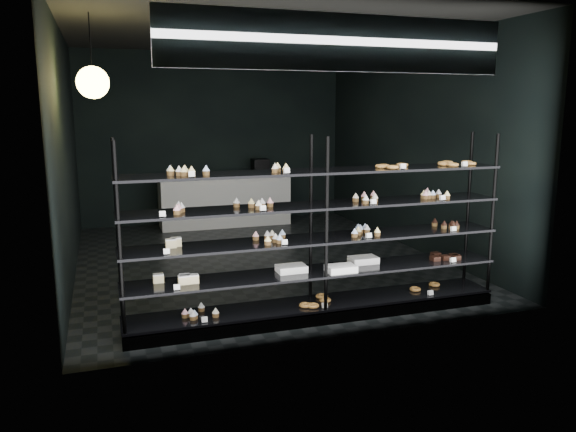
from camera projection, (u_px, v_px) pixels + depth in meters
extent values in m
cube|color=black|center=(257.00, 258.00, 8.23)|extent=(5.00, 6.00, 0.01)
cube|color=black|center=(254.00, 32.00, 7.62)|extent=(5.00, 6.00, 0.01)
cube|color=black|center=(215.00, 138.00, 10.72)|extent=(5.00, 0.01, 3.20)
cube|color=black|center=(342.00, 172.00, 5.13)|extent=(5.00, 0.01, 3.20)
cube|color=black|center=(66.00, 154.00, 7.15)|extent=(0.01, 6.00, 3.20)
cube|color=black|center=(411.00, 146.00, 8.70)|extent=(0.01, 6.00, 3.20)
cube|color=black|center=(318.00, 311.00, 5.94)|extent=(4.00, 0.50, 0.12)
cylinder|color=black|center=(120.00, 246.00, 4.94)|extent=(0.04, 0.04, 1.85)
cylinder|color=black|center=(118.00, 235.00, 5.35)|extent=(0.04, 0.04, 1.85)
cylinder|color=black|center=(327.00, 230.00, 5.56)|extent=(0.04, 0.04, 1.85)
cylinder|color=black|center=(311.00, 222.00, 5.97)|extent=(0.04, 0.04, 1.85)
cylinder|color=black|center=(492.00, 218.00, 6.17)|extent=(0.04, 0.04, 1.85)
cylinder|color=black|center=(468.00, 211.00, 6.58)|extent=(0.04, 0.04, 1.85)
cube|color=black|center=(318.00, 303.00, 5.92)|extent=(4.00, 0.50, 0.03)
cube|color=black|center=(318.00, 271.00, 5.85)|extent=(4.00, 0.50, 0.02)
cube|color=black|center=(318.00, 239.00, 5.79)|extent=(4.00, 0.50, 0.02)
cube|color=black|center=(319.00, 205.00, 5.72)|extent=(4.00, 0.50, 0.02)
cube|color=black|center=(319.00, 171.00, 5.65)|extent=(4.00, 0.50, 0.02)
cube|color=white|center=(193.00, 174.00, 5.07)|extent=(0.06, 0.04, 0.06)
cube|color=white|center=(289.00, 171.00, 5.36)|extent=(0.06, 0.04, 0.06)
cube|color=white|center=(404.00, 167.00, 5.75)|extent=(0.05, 0.04, 0.06)
cube|color=white|center=(466.00, 164.00, 5.98)|extent=(0.06, 0.04, 0.06)
cube|color=white|center=(165.00, 214.00, 5.06)|extent=(0.06, 0.04, 0.06)
cube|color=white|center=(260.00, 209.00, 5.34)|extent=(0.05, 0.04, 0.06)
cube|color=white|center=(377.00, 202.00, 5.72)|extent=(0.05, 0.04, 0.06)
cube|color=white|center=(439.00, 198.00, 5.95)|extent=(0.06, 0.04, 0.06)
cube|color=white|center=(166.00, 252.00, 5.13)|extent=(0.06, 0.04, 0.06)
cube|color=white|center=(281.00, 243.00, 5.47)|extent=(0.06, 0.04, 0.06)
cube|color=white|center=(371.00, 235.00, 5.77)|extent=(0.05, 0.04, 0.06)
cube|color=white|center=(455.00, 229.00, 6.09)|extent=(0.06, 0.04, 0.06)
cube|color=white|center=(181.00, 287.00, 5.23)|extent=(0.06, 0.04, 0.06)
cube|color=white|center=(451.00, 260.00, 6.14)|extent=(0.06, 0.04, 0.06)
cube|color=white|center=(200.00, 320.00, 5.35)|extent=(0.06, 0.04, 0.06)
cube|color=white|center=(328.00, 305.00, 5.76)|extent=(0.05, 0.04, 0.06)
cube|color=white|center=(434.00, 293.00, 6.15)|extent=(0.06, 0.04, 0.06)
cube|color=#0B153B|center=(340.00, 43.00, 4.99)|extent=(3.20, 0.04, 0.45)
cube|color=white|center=(341.00, 42.00, 4.97)|extent=(3.30, 0.02, 0.50)
cylinder|color=black|center=(90.00, 39.00, 6.00)|extent=(0.01, 0.01, 0.56)
sphere|color=#F5D055|center=(93.00, 82.00, 6.08)|extent=(0.35, 0.35, 0.35)
cube|color=beige|center=(225.00, 201.00, 10.49)|extent=(2.39, 0.60, 0.92)
cube|color=black|center=(224.00, 175.00, 10.40)|extent=(2.49, 0.65, 0.06)
cube|color=black|center=(260.00, 166.00, 10.59)|extent=(0.30, 0.30, 0.25)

